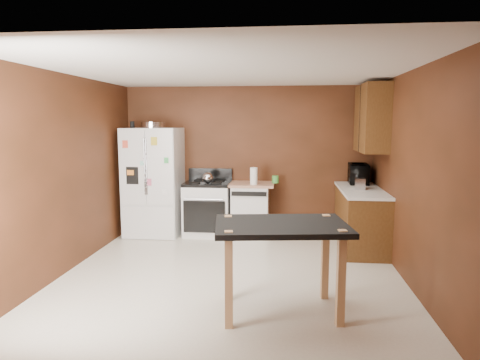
% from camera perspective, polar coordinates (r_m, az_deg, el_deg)
% --- Properties ---
extents(floor, '(4.50, 4.50, 0.00)m').
position_cam_1_polar(floor, '(5.44, -1.19, -12.67)').
color(floor, silver).
rests_on(floor, ground).
extents(ceiling, '(4.50, 4.50, 0.00)m').
position_cam_1_polar(ceiling, '(5.14, -1.27, 14.46)').
color(ceiling, white).
rests_on(ceiling, ground).
extents(wall_back, '(4.20, 0.00, 4.20)m').
position_cam_1_polar(wall_back, '(7.37, 0.99, 2.70)').
color(wall_back, '#562916').
rests_on(wall_back, ground).
extents(wall_front, '(4.20, 0.00, 4.20)m').
position_cam_1_polar(wall_front, '(2.96, -6.80, -5.02)').
color(wall_front, '#562916').
rests_on(wall_front, ground).
extents(wall_left, '(0.00, 4.50, 4.50)m').
position_cam_1_polar(wall_left, '(5.80, -22.30, 0.74)').
color(wall_left, '#562916').
rests_on(wall_left, ground).
extents(wall_right, '(0.00, 4.50, 4.50)m').
position_cam_1_polar(wall_right, '(5.30, 21.89, 0.15)').
color(wall_right, '#562916').
rests_on(wall_right, ground).
extents(roasting_pan, '(0.39, 0.39, 0.10)m').
position_cam_1_polar(roasting_pan, '(7.26, -11.54, 7.21)').
color(roasting_pan, silver).
rests_on(roasting_pan, refrigerator).
extents(pen_cup, '(0.07, 0.07, 0.11)m').
position_cam_1_polar(pen_cup, '(7.29, -14.17, 7.17)').
color(pen_cup, black).
rests_on(pen_cup, refrigerator).
extents(kettle, '(0.18, 0.18, 0.18)m').
position_cam_1_polar(kettle, '(7.02, -4.35, 0.28)').
color(kettle, silver).
rests_on(kettle, gas_range).
extents(paper_towel, '(0.16, 0.16, 0.28)m').
position_cam_1_polar(paper_towel, '(6.93, 1.84, 0.53)').
color(paper_towel, white).
rests_on(paper_towel, dishwasher).
extents(green_canister, '(0.11, 0.11, 0.12)m').
position_cam_1_polar(green_canister, '(7.13, 4.73, 0.09)').
color(green_canister, green).
rests_on(green_canister, dishwasher).
extents(toaster, '(0.16, 0.24, 0.17)m').
position_cam_1_polar(toaster, '(6.65, 15.70, -0.45)').
color(toaster, silver).
rests_on(toaster, right_cabinets).
extents(microwave, '(0.38, 0.55, 0.30)m').
position_cam_1_polar(microwave, '(7.24, 15.50, 0.73)').
color(microwave, black).
rests_on(microwave, right_cabinets).
extents(refrigerator, '(0.90, 0.80, 1.80)m').
position_cam_1_polar(refrigerator, '(7.33, -11.44, -0.23)').
color(refrigerator, white).
rests_on(refrigerator, ground).
extents(gas_range, '(0.76, 0.68, 1.10)m').
position_cam_1_polar(gas_range, '(7.25, -4.31, -3.70)').
color(gas_range, white).
rests_on(gas_range, ground).
extents(dishwasher, '(0.78, 0.63, 0.89)m').
position_cam_1_polar(dishwasher, '(7.18, 1.40, -3.87)').
color(dishwasher, white).
rests_on(dishwasher, ground).
extents(right_cabinets, '(0.63, 1.58, 2.45)m').
position_cam_1_polar(right_cabinets, '(6.72, 16.19, -1.04)').
color(right_cabinets, brown).
rests_on(right_cabinets, ground).
extents(island, '(1.39, 1.03, 0.92)m').
position_cam_1_polar(island, '(4.27, 5.50, -7.55)').
color(island, black).
rests_on(island, ground).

